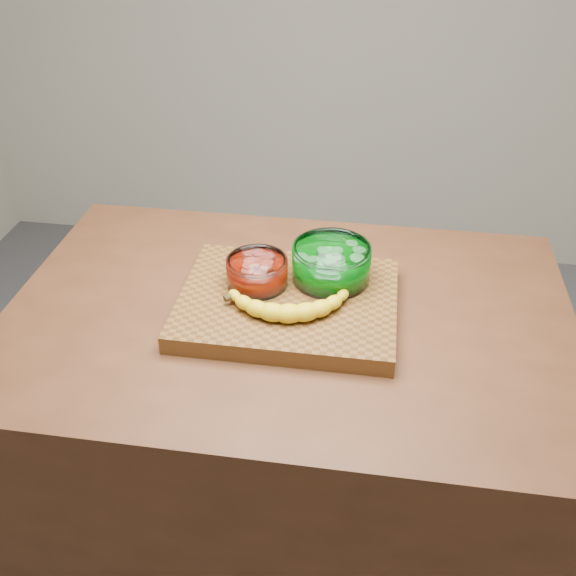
# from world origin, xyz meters

# --- Properties ---
(ground) EXTENTS (3.50, 3.50, 0.00)m
(ground) POSITION_xyz_m (0.00, 0.00, 0.00)
(ground) COLOR #535357
(ground) RESTS_ON ground
(counter) EXTENTS (1.20, 0.80, 0.90)m
(counter) POSITION_xyz_m (0.00, 0.00, 0.45)
(counter) COLOR #502B18
(counter) RESTS_ON ground
(cutting_board) EXTENTS (0.45, 0.35, 0.04)m
(cutting_board) POSITION_xyz_m (0.00, 0.00, 0.92)
(cutting_board) COLOR brown
(cutting_board) RESTS_ON counter
(bowl_red) EXTENTS (0.13, 0.13, 0.06)m
(bowl_red) POSITION_xyz_m (-0.07, 0.03, 0.97)
(bowl_red) COLOR white
(bowl_red) RESTS_ON cutting_board
(bowl_green) EXTENTS (0.17, 0.17, 0.08)m
(bowl_green) POSITION_xyz_m (0.08, 0.08, 0.98)
(bowl_green) COLOR white
(bowl_green) RESTS_ON cutting_board
(banana) EXTENTS (0.28, 0.14, 0.04)m
(banana) POSITION_xyz_m (0.00, -0.05, 0.96)
(banana) COLOR yellow
(banana) RESTS_ON cutting_board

